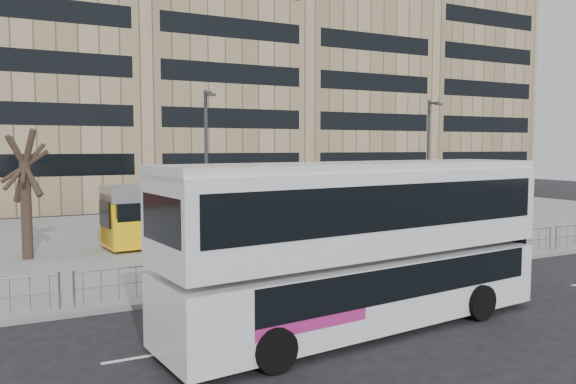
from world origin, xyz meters
name	(u,v)px	position (x,y,z in m)	size (l,w,h in m)	color
ground	(386,277)	(0.00, 0.00, 0.00)	(120.00, 120.00, 0.00)	black
plaza	(259,232)	(0.00, 12.00, 0.07)	(64.00, 24.00, 0.15)	gray
kerb	(386,275)	(0.00, 0.05, 0.07)	(64.00, 0.25, 0.17)	gray
building_row	(176,59)	(1.55, 34.27, 12.91)	(70.40, 18.40, 31.20)	brown
pedestrian_barrier	(420,245)	(2.00, 0.50, 0.98)	(32.07, 0.07, 1.10)	gray
road_markings	(487,300)	(1.00, -4.00, 0.01)	(62.00, 0.12, 0.01)	white
double_decker_bus	(363,239)	(-4.18, -4.53, 2.43)	(11.45, 3.86, 4.49)	silver
tram	(328,204)	(3.79, 10.74, 1.64)	(25.24, 5.00, 2.96)	yellow
station_sign	(509,216)	(7.24, 0.80, 1.85)	(2.07, 0.71, 2.46)	#2D2D30
ad_panel	(488,231)	(6.97, 1.72, 1.04)	(0.80, 0.27, 1.53)	#2D2D30
pedestrian	(244,226)	(-2.37, 8.37, 1.04)	(0.65, 0.42, 1.77)	black
traffic_light_west	(167,235)	(-8.19, 0.50, 2.12)	(0.21, 0.24, 3.10)	#2D2D30
lamp_post_west	(207,158)	(-3.60, 10.28, 4.31)	(0.45, 1.04, 7.59)	#2D2D30
lamp_post_east	(429,156)	(10.61, 10.10, 4.32)	(0.45, 1.04, 7.59)	#2D2D30
bare_tree	(23,127)	(-11.98, 9.07, 5.74)	(4.93, 4.93, 7.84)	#2F201A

